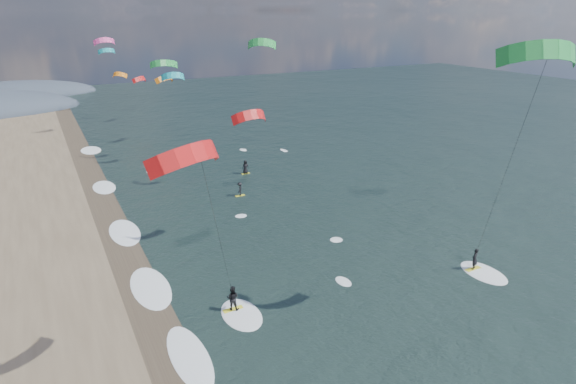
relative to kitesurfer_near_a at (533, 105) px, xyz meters
name	(u,v)px	position (x,y,z in m)	size (l,w,h in m)	color
ground	(394,359)	(-9.50, -0.58, -14.55)	(260.00, 260.00, 0.00)	black
wet_sand_strip	(157,326)	(-21.50, 9.42, -14.55)	(3.00, 240.00, 0.00)	#382D23
kitesurfer_near_a	(533,105)	(0.00, 0.00, 0.00)	(8.02, 9.18, 18.70)	yellow
kitesurfer_near_b	(214,212)	(-18.66, 4.44, -4.93)	(7.28, 8.92, 14.54)	yellow
far_kitesurfers	(229,176)	(-6.73, 34.07, -13.71)	(10.53, 13.66, 1.79)	yellow
bg_kite_field	(153,65)	(-10.09, 55.24, -2.27)	(14.00, 71.23, 9.79)	teal
shoreline_surf	(158,287)	(-20.30, 14.17, -14.55)	(2.40, 79.40, 0.11)	white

